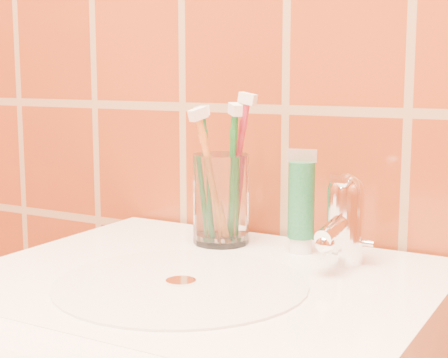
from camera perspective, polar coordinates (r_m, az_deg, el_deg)
The scene contains 7 objects.
glass_tumbler at distance 0.99m, azimuth -0.25°, elevation -1.68°, with size 0.08×0.08×0.13m, color white.
toothpaste_tube at distance 0.95m, azimuth 6.44°, elevation -2.13°, with size 0.04×0.04×0.14m.
faucet at distance 0.90m, azimuth 9.97°, elevation -3.04°, with size 0.05×0.11×0.12m.
toothbrush_0 at distance 0.96m, azimuth -0.99°, elevation -0.01°, with size 0.04×0.07×0.20m, color orange, non-canonical shape.
toothbrush_1 at distance 1.00m, azimuth -1.33°, elevation 0.29°, with size 0.06×0.04×0.21m, color #1D6D37, non-canonical shape.
toothbrush_2 at distance 0.98m, azimuth 0.63°, elevation 0.27°, with size 0.05×0.04×0.21m, color #1D6E29, non-canonical shape.
toothbrush_3 at distance 0.99m, azimuth 1.00°, elevation 0.76°, with size 0.06×0.02×0.22m, color #B1263E, non-canonical shape.
Camera 1 is at (0.43, 0.26, 1.10)m, focal length 55.00 mm.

